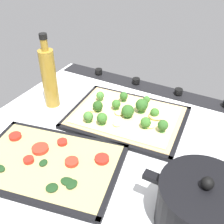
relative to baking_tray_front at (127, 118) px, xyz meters
The scene contains 8 objects.
ground_plane 10.08cm from the baking_tray_front, 99.75° to the left, with size 81.84×69.41×3.00cm, color silver.
stove_control_panel 21.51cm from the baking_tray_front, 94.47° to the right, with size 78.57×7.00×2.60cm.
baking_tray_front is the anchor object (origin of this frame).
broccoli_pizza 1.60cm from the baking_tray_front, 116.60° to the left, with size 34.36×26.14×6.01cm.
baking_tray_back 28.44cm from the baking_tray_front, 71.89° to the left, with size 40.19×30.80×1.30cm.
veggie_pizza_back 28.38cm from the baking_tray_front, 71.69° to the left, with size 37.36×27.96×1.90cm.
cooking_pot 38.14cm from the baking_tray_front, 137.90° to the left, with size 24.04×17.17×13.51cm.
oil_bottle 27.71cm from the baking_tray_front, ahead, with size 4.74×4.74×24.32cm.
Camera 1 is at (-26.71, 51.98, 50.58)cm, focal length 43.43 mm.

